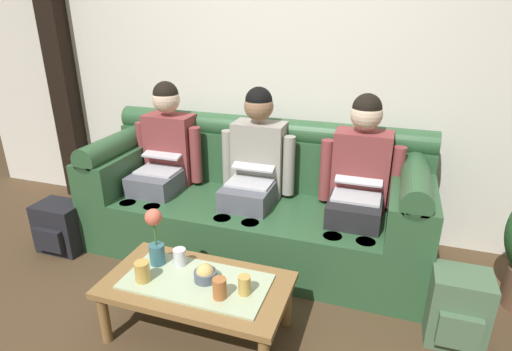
{
  "coord_description": "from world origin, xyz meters",
  "views": [
    {
      "loc": [
        0.91,
        -1.49,
        1.73
      ],
      "look_at": [
        0.1,
        0.91,
        0.71
      ],
      "focal_mm": 29.14,
      "sensor_mm": 36.0,
      "label": 1
    }
  ],
  "objects_px": {
    "cup_near_right": "(180,257)",
    "person_middle": "(254,167)",
    "person_right": "(359,180)",
    "coffee_table": "(197,288)",
    "person_left": "(164,156)",
    "cup_far_left": "(244,285)",
    "backpack_left": "(61,227)",
    "flower_vase": "(155,237)",
    "backpack_right": "(458,309)",
    "cup_far_center": "(220,288)",
    "snack_bowl": "(205,274)",
    "cup_near_left": "(142,272)",
    "couch": "(255,203)"
  },
  "relations": [
    {
      "from": "cup_near_right",
      "to": "person_middle",
      "type": "bearing_deg",
      "value": 79.96
    },
    {
      "from": "person_right",
      "to": "coffee_table",
      "type": "relative_size",
      "value": 1.2
    },
    {
      "from": "person_left",
      "to": "cup_far_left",
      "type": "relative_size",
      "value": 11.8
    },
    {
      "from": "person_middle",
      "to": "backpack_left",
      "type": "bearing_deg",
      "value": -159.6
    },
    {
      "from": "person_left",
      "to": "person_middle",
      "type": "bearing_deg",
      "value": 0.01
    },
    {
      "from": "person_middle",
      "to": "backpack_left",
      "type": "distance_m",
      "value": 1.54
    },
    {
      "from": "flower_vase",
      "to": "backpack_right",
      "type": "height_order",
      "value": "flower_vase"
    },
    {
      "from": "person_left",
      "to": "person_right",
      "type": "height_order",
      "value": "same"
    },
    {
      "from": "cup_near_right",
      "to": "backpack_right",
      "type": "height_order",
      "value": "cup_near_right"
    },
    {
      "from": "person_left",
      "to": "coffee_table",
      "type": "xyz_separation_m",
      "value": [
        0.74,
        -0.99,
        -0.35
      ]
    },
    {
      "from": "coffee_table",
      "to": "cup_near_right",
      "type": "bearing_deg",
      "value": 144.53
    },
    {
      "from": "cup_far_center",
      "to": "cup_near_right",
      "type": "bearing_deg",
      "value": 149.21
    },
    {
      "from": "cup_far_center",
      "to": "backpack_left",
      "type": "relative_size",
      "value": 0.29
    },
    {
      "from": "flower_vase",
      "to": "snack_bowl",
      "type": "relative_size",
      "value": 2.8
    },
    {
      "from": "person_left",
      "to": "person_right",
      "type": "distance_m",
      "value": 1.48
    },
    {
      "from": "cup_far_left",
      "to": "cup_near_left",
      "type": "bearing_deg",
      "value": -172.62
    },
    {
      "from": "cup_far_center",
      "to": "backpack_right",
      "type": "distance_m",
      "value": 1.3
    },
    {
      "from": "person_left",
      "to": "cup_near_right",
      "type": "bearing_deg",
      "value": -56.16
    },
    {
      "from": "backpack_right",
      "to": "snack_bowl",
      "type": "bearing_deg",
      "value": -163.99
    },
    {
      "from": "cup_near_left",
      "to": "person_middle",
      "type": "bearing_deg",
      "value": 75.82
    },
    {
      "from": "cup_near_left",
      "to": "person_right",
      "type": "bearing_deg",
      "value": 46.71
    },
    {
      "from": "flower_vase",
      "to": "snack_bowl",
      "type": "xyz_separation_m",
      "value": [
        0.33,
        -0.06,
        -0.14
      ]
    },
    {
      "from": "backpack_right",
      "to": "backpack_left",
      "type": "xyz_separation_m",
      "value": [
        -2.74,
        0.07,
        -0.02
      ]
    },
    {
      "from": "person_middle",
      "to": "cup_far_center",
      "type": "height_order",
      "value": "person_middle"
    },
    {
      "from": "couch",
      "to": "cup_far_left",
      "type": "relative_size",
      "value": 23.7
    },
    {
      "from": "cup_near_right",
      "to": "cup_far_left",
      "type": "relative_size",
      "value": 0.96
    },
    {
      "from": "cup_far_center",
      "to": "backpack_left",
      "type": "height_order",
      "value": "cup_far_center"
    },
    {
      "from": "person_middle",
      "to": "flower_vase",
      "type": "height_order",
      "value": "person_middle"
    },
    {
      "from": "couch",
      "to": "person_middle",
      "type": "bearing_deg",
      "value": -90.0
    },
    {
      "from": "flower_vase",
      "to": "person_left",
      "type": "bearing_deg",
      "value": 116.87
    },
    {
      "from": "person_right",
      "to": "coffee_table",
      "type": "bearing_deg",
      "value": -126.96
    },
    {
      "from": "cup_near_right",
      "to": "backpack_left",
      "type": "bearing_deg",
      "value": 163.44
    },
    {
      "from": "snack_bowl",
      "to": "cup_far_center",
      "type": "distance_m",
      "value": 0.17
    },
    {
      "from": "cup_far_left",
      "to": "backpack_right",
      "type": "height_order",
      "value": "cup_far_left"
    },
    {
      "from": "cup_near_left",
      "to": "cup_far_center",
      "type": "relative_size",
      "value": 1.03
    },
    {
      "from": "couch",
      "to": "cup_far_center",
      "type": "bearing_deg",
      "value": -80.61
    },
    {
      "from": "cup_near_left",
      "to": "cup_far_left",
      "type": "height_order",
      "value": "cup_near_left"
    },
    {
      "from": "cup_near_right",
      "to": "backpack_right",
      "type": "bearing_deg",
      "value": 10.75
    },
    {
      "from": "cup_far_left",
      "to": "person_middle",
      "type": "bearing_deg",
      "value": 105.97
    },
    {
      "from": "person_right",
      "to": "backpack_left",
      "type": "xyz_separation_m",
      "value": [
        -2.12,
        -0.51,
        -0.47
      ]
    },
    {
      "from": "couch",
      "to": "cup_near_left",
      "type": "distance_m",
      "value": 1.12
    },
    {
      "from": "cup_near_right",
      "to": "cup_far_left",
      "type": "xyz_separation_m",
      "value": [
        0.44,
        -0.13,
        0.0
      ]
    },
    {
      "from": "person_right",
      "to": "person_left",
      "type": "bearing_deg",
      "value": -179.99
    },
    {
      "from": "cup_near_right",
      "to": "cup_far_left",
      "type": "height_order",
      "value": "cup_far_left"
    },
    {
      "from": "person_right",
      "to": "cup_far_center",
      "type": "bearing_deg",
      "value": -117.68
    },
    {
      "from": "person_right",
      "to": "coffee_table",
      "type": "distance_m",
      "value": 1.28
    },
    {
      "from": "backpack_right",
      "to": "couch",
      "type": "bearing_deg",
      "value": 156.61
    },
    {
      "from": "person_middle",
      "to": "coffee_table",
      "type": "height_order",
      "value": "person_middle"
    },
    {
      "from": "person_middle",
      "to": "cup_near_left",
      "type": "distance_m",
      "value": 1.14
    },
    {
      "from": "cup_near_left",
      "to": "cup_far_center",
      "type": "bearing_deg",
      "value": 0.27
    }
  ]
}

